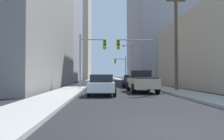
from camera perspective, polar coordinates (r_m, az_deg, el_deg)
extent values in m
plane|color=black|center=(6.24, 14.06, -14.88)|extent=(400.00, 400.00, 0.00)
cube|color=#9E9E99|center=(55.91, -5.77, -2.78)|extent=(2.51, 160.00, 0.15)
cube|color=#9E9E99|center=(56.20, 3.93, -2.78)|extent=(2.51, 160.00, 0.15)
cube|color=#C6B793|center=(19.71, 7.57, -3.28)|extent=(2.00, 5.40, 0.80)
cube|color=black|center=(20.66, 7.09, -1.11)|extent=(1.80, 1.80, 0.70)
cube|color=black|center=(18.37, 8.32, -2.01)|extent=(1.76, 2.38, 0.10)
cylinder|color=black|center=(21.29, 4.19, -4.22)|extent=(0.28, 0.80, 0.80)
cylinder|color=black|center=(21.61, 9.27, -4.17)|extent=(0.28, 0.80, 0.80)
cylinder|color=black|center=(17.87, 5.53, -4.77)|extent=(0.28, 0.80, 0.80)
cylinder|color=black|center=(18.24, 11.53, -4.68)|extent=(0.28, 0.80, 0.80)
cube|color=white|center=(16.49, -2.65, -4.20)|extent=(1.90, 4.24, 0.65)
cube|color=black|center=(16.32, -2.65, -2.13)|extent=(1.63, 1.94, 0.55)
cylinder|color=black|center=(17.87, -5.44, -5.02)|extent=(0.22, 0.64, 0.64)
cylinder|color=black|center=(17.87, 0.13, -5.03)|extent=(0.22, 0.64, 0.64)
cylinder|color=black|center=(15.19, -5.92, -5.67)|extent=(0.22, 0.64, 0.64)
cylinder|color=black|center=(15.20, 0.63, -5.68)|extent=(0.22, 0.64, 0.64)
cube|color=black|center=(24.84, -2.74, -3.25)|extent=(1.95, 4.26, 0.65)
cube|color=black|center=(24.67, -2.74, -1.87)|extent=(1.65, 1.95, 0.55)
cylinder|color=black|center=(26.21, -4.63, -3.86)|extent=(0.22, 0.64, 0.64)
cylinder|color=black|center=(26.21, -0.85, -3.87)|extent=(0.22, 0.64, 0.64)
cylinder|color=black|center=(23.52, -4.86, -4.15)|extent=(0.22, 0.64, 0.64)
cylinder|color=black|center=(23.52, -0.64, -4.15)|extent=(0.22, 0.64, 0.64)
cube|color=#141E4C|center=(26.60, 4.93, -3.12)|extent=(1.80, 4.20, 0.65)
cube|color=black|center=(26.44, 4.97, -1.83)|extent=(1.58, 1.90, 0.55)
cylinder|color=black|center=(27.85, 2.80, -3.72)|extent=(0.22, 0.64, 0.64)
cylinder|color=black|center=(28.07, 6.32, -3.69)|extent=(0.22, 0.64, 0.64)
cylinder|color=black|center=(25.18, 3.39, -3.97)|extent=(0.22, 0.64, 0.64)
cylinder|color=black|center=(25.42, 7.27, -3.93)|extent=(0.22, 0.64, 0.64)
cube|color=slate|center=(48.04, -2.52, -2.34)|extent=(1.85, 4.22, 0.65)
cube|color=black|center=(47.88, -2.52, -1.63)|extent=(1.61, 1.92, 0.55)
cylinder|color=black|center=(49.40, -3.53, -2.69)|extent=(0.22, 0.64, 0.64)
cylinder|color=black|center=(49.40, -1.53, -2.69)|extent=(0.22, 0.64, 0.64)
cylinder|color=black|center=(46.71, -3.58, -2.77)|extent=(0.22, 0.64, 0.64)
cylinder|color=black|center=(46.71, -1.46, -2.77)|extent=(0.22, 0.64, 0.64)
cylinder|color=gray|center=(24.73, -8.13, 2.21)|extent=(0.18, 0.18, 6.00)
cylinder|color=gray|center=(24.90, -5.00, 7.74)|extent=(2.69, 0.12, 0.12)
cube|color=gold|center=(24.81, -1.88, 6.54)|extent=(0.38, 0.30, 1.05)
sphere|color=black|center=(24.69, -1.88, 7.38)|extent=(0.24, 0.24, 0.24)
sphere|color=black|center=(24.64, -1.88, 6.59)|extent=(0.24, 0.24, 0.24)
sphere|color=#19D833|center=(24.60, -1.88, 5.81)|extent=(0.24, 0.24, 0.24)
cylinder|color=gray|center=(25.30, 10.62, 2.14)|extent=(0.18, 0.18, 6.00)
cylinder|color=gray|center=(25.18, 6.15, 7.64)|extent=(3.98, 0.12, 0.12)
cube|color=gold|center=(24.87, 1.59, 6.52)|extent=(0.38, 0.30, 1.05)
sphere|color=black|center=(24.76, 1.62, 7.35)|extent=(0.24, 0.24, 0.24)
sphere|color=black|center=(24.71, 1.62, 6.57)|extent=(0.24, 0.24, 0.24)
sphere|color=#19D833|center=(24.66, 1.62, 5.79)|extent=(0.24, 0.24, 0.24)
cylinder|color=gray|center=(53.90, 3.51, 0.27)|extent=(0.18, 0.18, 6.00)
cylinder|color=gray|center=(53.89, 2.16, 2.82)|extent=(2.55, 0.12, 0.12)
cube|color=gold|center=(53.77, 0.80, 2.27)|extent=(0.38, 0.30, 1.05)
sphere|color=black|center=(53.62, 0.81, 2.64)|extent=(0.24, 0.24, 0.24)
sphere|color=#F9A514|center=(53.60, 0.81, 2.28)|extent=(0.24, 0.24, 0.24)
sphere|color=black|center=(53.58, 0.81, 1.92)|extent=(0.24, 0.24, 0.24)
cylinder|color=brown|center=(21.20, 15.99, 7.80)|extent=(0.28, 0.28, 9.64)
cube|color=brown|center=(22.00, 15.93, 16.62)|extent=(1.80, 0.12, 0.12)
cylinder|color=gray|center=(43.90, 5.06, 1.62)|extent=(0.16, 0.16, 7.50)
cylinder|color=gray|center=(44.12, 3.99, 6.24)|extent=(1.65, 0.10, 0.10)
ellipsoid|color=#4C4C51|center=(44.02, 2.91, 6.12)|extent=(0.56, 0.32, 0.20)
cube|color=#93939E|center=(59.33, -16.77, 13.37)|extent=(16.69, 23.07, 33.01)
cube|color=#B7A893|center=(105.99, -11.96, 16.45)|extent=(22.46, 25.97, 67.69)
cube|color=#93939E|center=(61.49, 12.87, 11.73)|extent=(16.08, 26.92, 30.72)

